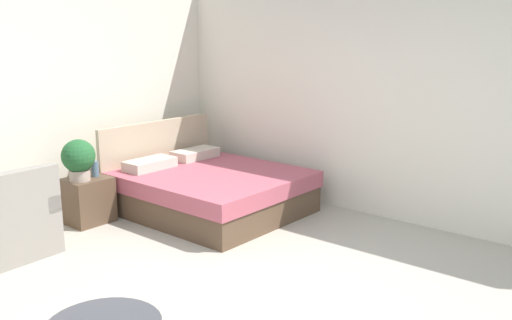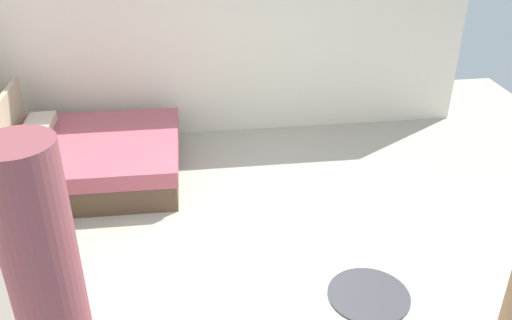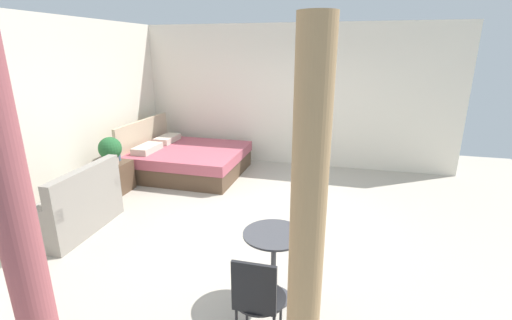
{
  "view_description": "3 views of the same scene",
  "coord_description": "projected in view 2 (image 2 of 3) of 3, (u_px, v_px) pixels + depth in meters",
  "views": [
    {
      "loc": [
        -3.04,
        -2.71,
        2.15
      ],
      "look_at": [
        0.69,
        0.36,
        1.03
      ],
      "focal_mm": 39.04,
      "sensor_mm": 36.0,
      "label": 1
    },
    {
      "loc": [
        -4.43,
        0.66,
        3.43
      ],
      "look_at": [
        -0.21,
        0.1,
        1.11
      ],
      "focal_mm": 38.65,
      "sensor_mm": 36.0,
      "label": 2
    },
    {
      "loc": [
        -4.49,
        -1.11,
        2.37
      ],
      "look_at": [
        0.39,
        0.16,
        0.79
      ],
      "focal_mm": 24.94,
      "sensor_mm": 36.0,
      "label": 3
    }
  ],
  "objects": [
    {
      "name": "ground_plane",
      "position": [
        263.0,
        247.0,
        5.57
      ],
      "size": [
        8.67,
        9.46,
        0.02
      ],
      "primitive_type": "cube",
      "color": "#B2A899"
    },
    {
      "name": "wall_right",
      "position": [
        234.0,
        31.0,
        7.36
      ],
      "size": [
        0.12,
        6.46,
        2.85
      ],
      "primitive_type": "cube",
      "color": "silver",
      "rests_on": "ground"
    },
    {
      "name": "bed",
      "position": [
        89.0,
        158.0,
        6.64
      ],
      "size": [
        1.81,
        2.05,
        1.02
      ],
      "color": "brown",
      "rests_on": "ground"
    },
    {
      "name": "balcony_table",
      "position": [
        366.0,
        318.0,
        4.01
      ],
      "size": [
        0.59,
        0.59,
        0.72
      ],
      "color": "#3F3F44",
      "rests_on": "ground"
    }
  ]
}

